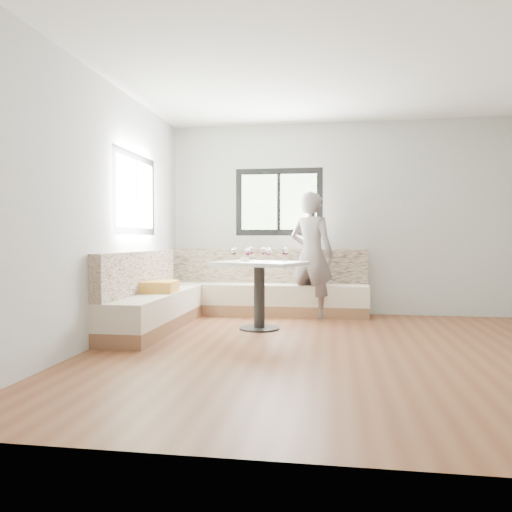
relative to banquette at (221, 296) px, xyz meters
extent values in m
cube|color=brown|center=(1.59, -1.63, -0.33)|extent=(5.00, 5.00, 0.01)
cube|color=white|center=(1.59, -1.63, 2.47)|extent=(5.00, 5.00, 0.01)
cube|color=#B7B7B2|center=(1.59, 0.87, 1.07)|extent=(5.00, 0.01, 2.80)
cube|color=#B7B7B2|center=(1.59, -4.13, 1.07)|extent=(5.00, 0.01, 2.80)
cube|color=#B7B7B2|center=(-0.91, -1.63, 1.07)|extent=(0.01, 5.00, 2.80)
cube|color=black|center=(0.69, 0.86, 1.32)|extent=(1.30, 0.02, 1.00)
cube|color=black|center=(-0.90, -0.73, 1.32)|extent=(0.02, 1.30, 1.00)
cube|color=brown|center=(0.54, 0.60, -0.25)|extent=(2.90, 0.55, 0.16)
cube|color=beige|center=(0.54, 0.60, -0.03)|extent=(2.90, 0.55, 0.29)
cube|color=beige|center=(0.54, 0.80, 0.37)|extent=(2.90, 0.14, 0.50)
cube|color=brown|center=(-0.63, -0.80, -0.25)|extent=(0.55, 2.25, 0.16)
cube|color=beige|center=(-0.63, -0.80, -0.03)|extent=(0.55, 2.25, 0.29)
cube|color=beige|center=(-0.84, -0.80, 0.37)|extent=(0.14, 2.25, 0.50)
cube|color=gold|center=(-0.63, -0.74, 0.19)|extent=(0.49, 0.49, 0.14)
cylinder|color=black|center=(0.61, -0.57, -0.32)|extent=(0.49, 0.49, 0.02)
cylinder|color=black|center=(0.61, -0.57, 0.06)|extent=(0.13, 0.13, 0.78)
cube|color=white|center=(0.61, -0.57, 0.47)|extent=(1.20, 1.06, 0.04)
imported|color=slate|center=(1.20, 0.44, 0.54)|extent=(0.76, 0.65, 1.75)
cylinder|color=white|center=(0.42, -0.51, 0.51)|extent=(0.10, 0.10, 0.04)
sphere|color=black|center=(0.44, -0.50, 0.52)|extent=(0.02, 0.02, 0.02)
sphere|color=black|center=(0.41, -0.50, 0.52)|extent=(0.02, 0.02, 0.02)
sphere|color=black|center=(0.43, -0.53, 0.52)|extent=(0.02, 0.02, 0.02)
cylinder|color=white|center=(0.31, -0.60, 0.49)|extent=(0.06, 0.06, 0.01)
cylinder|color=white|center=(0.31, -0.60, 0.53)|extent=(0.01, 0.01, 0.07)
ellipsoid|color=white|center=(0.31, -0.60, 0.62)|extent=(0.08, 0.08, 0.09)
cylinder|color=#4D0215|center=(0.31, -0.60, 0.59)|extent=(0.05, 0.05, 0.02)
cylinder|color=white|center=(0.49, -0.73, 0.49)|extent=(0.06, 0.06, 0.01)
cylinder|color=white|center=(0.49, -0.73, 0.53)|extent=(0.01, 0.01, 0.07)
ellipsoid|color=white|center=(0.49, -0.73, 0.62)|extent=(0.08, 0.08, 0.09)
cylinder|color=#4D0215|center=(0.49, -0.73, 0.59)|extent=(0.05, 0.05, 0.02)
cylinder|color=white|center=(0.74, -0.72, 0.49)|extent=(0.06, 0.06, 0.01)
cylinder|color=white|center=(0.74, -0.72, 0.53)|extent=(0.01, 0.01, 0.07)
ellipsoid|color=white|center=(0.74, -0.72, 0.62)|extent=(0.08, 0.08, 0.09)
cylinder|color=#4D0215|center=(0.74, -0.72, 0.59)|extent=(0.05, 0.05, 0.02)
cylinder|color=white|center=(0.64, -0.46, 0.49)|extent=(0.06, 0.06, 0.01)
cylinder|color=white|center=(0.64, -0.46, 0.53)|extent=(0.01, 0.01, 0.07)
ellipsoid|color=white|center=(0.64, -0.46, 0.62)|extent=(0.08, 0.08, 0.09)
cylinder|color=#4D0215|center=(0.64, -0.46, 0.59)|extent=(0.05, 0.05, 0.02)
cylinder|color=white|center=(0.92, -0.54, 0.49)|extent=(0.06, 0.06, 0.01)
cylinder|color=white|center=(0.92, -0.54, 0.53)|extent=(0.01, 0.01, 0.07)
ellipsoid|color=white|center=(0.92, -0.54, 0.62)|extent=(0.08, 0.08, 0.09)
cylinder|color=#4D0215|center=(0.92, -0.54, 0.59)|extent=(0.05, 0.05, 0.02)
cylinder|color=white|center=(0.47, -0.30, 0.49)|extent=(0.06, 0.06, 0.01)
cylinder|color=white|center=(0.47, -0.30, 0.53)|extent=(0.01, 0.01, 0.07)
ellipsoid|color=white|center=(0.47, -0.30, 0.62)|extent=(0.08, 0.08, 0.09)
cylinder|color=#4D0215|center=(0.47, -0.30, 0.59)|extent=(0.05, 0.05, 0.02)
camera|label=1|loc=(1.49, -6.54, 0.77)|focal=35.00mm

